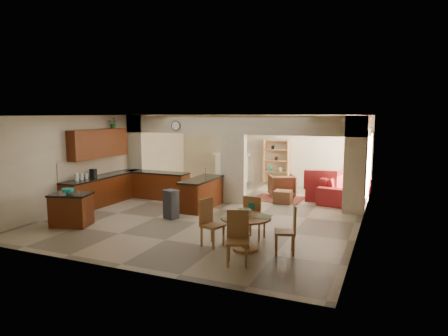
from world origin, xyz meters
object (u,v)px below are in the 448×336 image
at_px(kitchen_island, 71,210).
at_px(sofa, 346,187).
at_px(armchair, 282,186).
at_px(dining_table, 246,228).

relative_size(kitchen_island, sofa, 0.40).
xyz_separation_m(kitchen_island, sofa, (6.12, 5.99, -0.01)).
bearing_deg(kitchen_island, armchair, 38.14).
bearing_deg(dining_table, sofa, 76.97).
height_order(kitchen_island, sofa, kitchen_island).
xyz_separation_m(dining_table, sofa, (1.39, 5.99, -0.07)).
xyz_separation_m(dining_table, armchair, (-0.71, 5.60, -0.10)).
height_order(kitchen_island, armchair, kitchen_island).
distance_m(dining_table, armchair, 5.65).
distance_m(sofa, armchair, 2.13).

